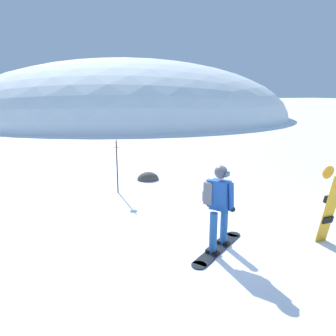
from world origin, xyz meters
TOP-DOWN VIEW (x-y plane):
  - ground_plane at (0.00, 0.00)m, footprint 300.00×300.00m
  - ridge_peak_main at (6.78, 34.39)m, footprint 39.49×35.54m
  - snowboarder_main at (-0.12, -0.45)m, footprint 1.56×1.17m
  - spare_snowboard at (2.09, -1.03)m, footprint 0.28×0.34m
  - piste_marker_near at (-1.19, 3.92)m, footprint 0.20×0.20m
  - rock_dark at (0.14, 5.05)m, footprint 0.78×0.67m

SIDE VIEW (x-z plane):
  - ground_plane at x=0.00m, z-range 0.00..0.00m
  - ridge_peak_main at x=6.78m, z-range -7.00..7.00m
  - rock_dark at x=0.14m, z-range -0.27..0.27m
  - spare_snowboard at x=2.09m, z-range 0.01..1.65m
  - snowboarder_main at x=-0.12m, z-range 0.06..1.78m
  - piste_marker_near at x=-1.19m, z-range 0.13..1.81m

